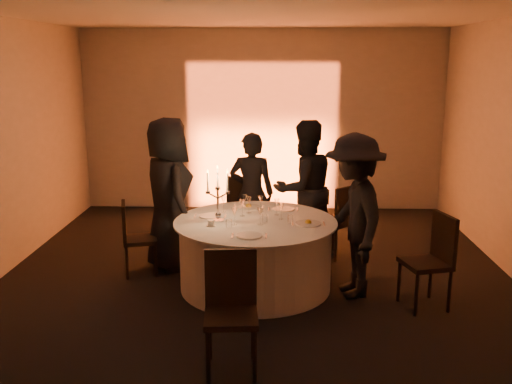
{
  "coord_description": "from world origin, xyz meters",
  "views": [
    {
      "loc": [
        0.2,
        -6.03,
        2.51
      ],
      "look_at": [
        0.0,
        0.2,
        1.05
      ],
      "focal_mm": 40.0,
      "sensor_mm": 36.0,
      "label": 1
    }
  ],
  "objects_px": {
    "guest_right": "(354,216)",
    "chair_right": "(433,255)",
    "coffee_cup": "(211,223)",
    "guest_back_left": "(252,193)",
    "candelabra": "(218,202)",
    "guest_back_right": "(304,189)",
    "chair_back_left": "(243,204)",
    "chair_left": "(134,234)",
    "guest_left": "(168,194)",
    "chair_back_right": "(340,217)",
    "banquet_table": "(255,254)",
    "chair_front": "(231,303)"
  },
  "relations": [
    {
      "from": "guest_left",
      "to": "guest_back_left",
      "type": "height_order",
      "value": "guest_left"
    },
    {
      "from": "guest_right",
      "to": "guest_back_left",
      "type": "bearing_deg",
      "value": -149.15
    },
    {
      "from": "chair_right",
      "to": "guest_back_right",
      "type": "bearing_deg",
      "value": -156.55
    },
    {
      "from": "guest_back_left",
      "to": "guest_right",
      "type": "xyz_separation_m",
      "value": [
        1.14,
        -1.37,
        0.08
      ]
    },
    {
      "from": "chair_left",
      "to": "chair_right",
      "type": "bearing_deg",
      "value": -118.57
    },
    {
      "from": "chair_left",
      "to": "chair_front",
      "type": "distance_m",
      "value": 2.43
    },
    {
      "from": "guest_right",
      "to": "chair_right",
      "type": "bearing_deg",
      "value": 60.48
    },
    {
      "from": "chair_right",
      "to": "banquet_table",
      "type": "bearing_deg",
      "value": -119.38
    },
    {
      "from": "chair_back_left",
      "to": "candelabra",
      "type": "height_order",
      "value": "candelabra"
    },
    {
      "from": "guest_back_left",
      "to": "banquet_table",
      "type": "bearing_deg",
      "value": 98.61
    },
    {
      "from": "banquet_table",
      "to": "chair_right",
      "type": "distance_m",
      "value": 1.9
    },
    {
      "from": "guest_back_right",
      "to": "candelabra",
      "type": "distance_m",
      "value": 1.5
    },
    {
      "from": "guest_back_left",
      "to": "guest_right",
      "type": "bearing_deg",
      "value": 134.14
    },
    {
      "from": "chair_back_right",
      "to": "guest_back_left",
      "type": "height_order",
      "value": "guest_back_left"
    },
    {
      "from": "banquet_table",
      "to": "chair_back_left",
      "type": "distance_m",
      "value": 1.74
    },
    {
      "from": "candelabra",
      "to": "guest_right",
      "type": "bearing_deg",
      "value": -5.32
    },
    {
      "from": "chair_back_right",
      "to": "guest_right",
      "type": "height_order",
      "value": "guest_right"
    },
    {
      "from": "banquet_table",
      "to": "chair_front",
      "type": "distance_m",
      "value": 1.72
    },
    {
      "from": "chair_left",
      "to": "coffee_cup",
      "type": "height_order",
      "value": "chair_left"
    },
    {
      "from": "chair_back_left",
      "to": "chair_front",
      "type": "xyz_separation_m",
      "value": [
        0.1,
        -3.42,
        0.03
      ]
    },
    {
      "from": "chair_right",
      "to": "candelabra",
      "type": "distance_m",
      "value": 2.32
    },
    {
      "from": "chair_back_right",
      "to": "chair_right",
      "type": "relative_size",
      "value": 0.97
    },
    {
      "from": "guest_right",
      "to": "banquet_table",
      "type": "bearing_deg",
      "value": -107.97
    },
    {
      "from": "chair_back_right",
      "to": "guest_right",
      "type": "xyz_separation_m",
      "value": [
        0.01,
        -1.19,
        0.35
      ]
    },
    {
      "from": "chair_back_right",
      "to": "candelabra",
      "type": "height_order",
      "value": "candelabra"
    },
    {
      "from": "chair_front",
      "to": "guest_left",
      "type": "bearing_deg",
      "value": 107.53
    },
    {
      "from": "guest_back_right",
      "to": "chair_back_left",
      "type": "bearing_deg",
      "value": -65.44
    },
    {
      "from": "chair_right",
      "to": "candelabra",
      "type": "bearing_deg",
      "value": -116.15
    },
    {
      "from": "banquet_table",
      "to": "guest_back_left",
      "type": "xyz_separation_m",
      "value": [
        -0.09,
        1.2,
        0.42
      ]
    },
    {
      "from": "chair_front",
      "to": "chair_right",
      "type": "bearing_deg",
      "value": 27.8
    },
    {
      "from": "chair_front",
      "to": "guest_right",
      "type": "bearing_deg",
      "value": 47.74
    },
    {
      "from": "guest_left",
      "to": "coffee_cup",
      "type": "distance_m",
      "value": 1.01
    },
    {
      "from": "chair_back_left",
      "to": "chair_back_right",
      "type": "bearing_deg",
      "value": 159.04
    },
    {
      "from": "coffee_cup",
      "to": "guest_right",
      "type": "bearing_deg",
      "value": 1.41
    },
    {
      "from": "guest_back_right",
      "to": "guest_right",
      "type": "distance_m",
      "value": 1.34
    },
    {
      "from": "banquet_table",
      "to": "chair_back_left",
      "type": "relative_size",
      "value": 1.92
    },
    {
      "from": "chair_front",
      "to": "guest_back_left",
      "type": "bearing_deg",
      "value": 84.59
    },
    {
      "from": "banquet_table",
      "to": "chair_front",
      "type": "relative_size",
      "value": 1.82
    },
    {
      "from": "banquet_table",
      "to": "guest_left",
      "type": "distance_m",
      "value": 1.34
    },
    {
      "from": "candelabra",
      "to": "chair_front",
      "type": "bearing_deg",
      "value": -81.0
    },
    {
      "from": "guest_back_left",
      "to": "candelabra",
      "type": "relative_size",
      "value": 2.54
    },
    {
      "from": "banquet_table",
      "to": "chair_right",
      "type": "bearing_deg",
      "value": -14.06
    },
    {
      "from": "chair_right",
      "to": "coffee_cup",
      "type": "height_order",
      "value": "chair_right"
    },
    {
      "from": "chair_left",
      "to": "candelabra",
      "type": "relative_size",
      "value": 1.4
    },
    {
      "from": "guest_left",
      "to": "candelabra",
      "type": "relative_size",
      "value": 2.93
    },
    {
      "from": "chair_right",
      "to": "candelabra",
      "type": "xyz_separation_m",
      "value": [
        -2.24,
        0.43,
        0.44
      ]
    },
    {
      "from": "chair_back_left",
      "to": "guest_right",
      "type": "distance_m",
      "value": 2.31
    },
    {
      "from": "banquet_table",
      "to": "chair_front",
      "type": "bearing_deg",
      "value": -94.8
    },
    {
      "from": "banquet_table",
      "to": "chair_back_right",
      "type": "relative_size",
      "value": 1.89
    },
    {
      "from": "chair_back_right",
      "to": "candelabra",
      "type": "relative_size",
      "value": 1.51
    }
  ]
}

